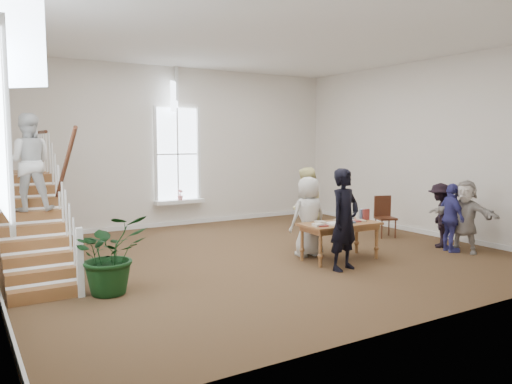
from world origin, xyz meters
TOP-DOWN VIEW (x-y plane):
  - ground at (0.00, 0.00)m, footprint 10.00×10.00m
  - room_shell at (-0.00, 4.39)m, footprint 10.49×10.00m
  - staircase at (-4.34, 0.75)m, footprint 1.10×4.10m
  - library_table at (1.23, -1.17)m, footprint 1.66×0.87m
  - police_officer at (0.78, -1.82)m, footprint 0.79×0.60m
  - elderly_woman at (0.88, -0.57)m, footprint 0.85×0.57m
  - person_yellow at (1.18, -0.07)m, footprint 1.10×1.00m
  - woman_cluster_a at (3.81, -1.87)m, footprint 0.66×0.96m
  - woman_cluster_b at (4.00, -1.42)m, footprint 1.07×1.05m
  - woman_cluster_c at (4.00, -2.07)m, footprint 0.92×1.55m
  - floor_plant at (-3.40, -1.01)m, footprint 1.22×1.08m
  - side_chair at (3.83, 0.15)m, footprint 0.58×0.58m

SIDE VIEW (x-z plane):
  - ground at x=0.00m, z-range 0.00..0.00m
  - room_shell at x=0.00m, z-range -4.60..5.40m
  - side_chair at x=3.83m, z-range 0.06..1.10m
  - floor_plant at x=-3.40m, z-range 0.00..1.29m
  - library_table at x=1.23m, z-range 0.27..1.10m
  - woman_cluster_b at x=4.00m, z-range 0.00..1.48m
  - woman_cluster_a at x=3.81m, z-range 0.00..1.51m
  - woman_cluster_c at x=4.00m, z-range 0.00..1.60m
  - elderly_woman at x=0.88m, z-range 0.00..1.69m
  - person_yellow at x=1.18m, z-range 0.00..1.85m
  - police_officer at x=0.78m, z-range 0.00..1.93m
  - staircase at x=-4.34m, z-range 0.16..3.08m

